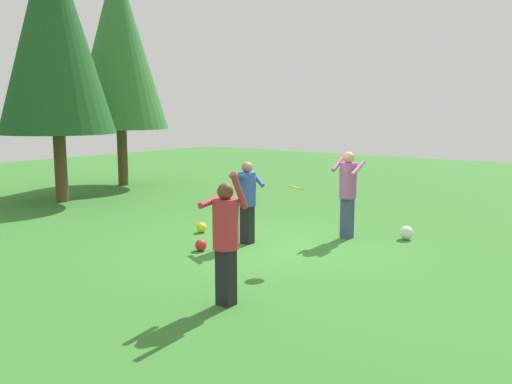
{
  "coord_description": "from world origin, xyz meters",
  "views": [
    {
      "loc": [
        -8.03,
        -5.72,
        2.53
      ],
      "look_at": [
        -0.32,
        0.21,
        1.05
      ],
      "focal_mm": 37.93,
      "sensor_mm": 36.0,
      "label": 1
    }
  ],
  "objects": [
    {
      "name": "ball_red",
      "position": [
        -1.09,
        0.89,
        0.11
      ],
      "size": [
        0.21,
        0.21,
        0.21
      ],
      "primitive_type": "sphere",
      "color": "red",
      "rests_on": "ground_plane"
    },
    {
      "name": "ball_white",
      "position": [
        2.01,
        -1.73,
        0.13
      ],
      "size": [
        0.27,
        0.27,
        0.27
      ],
      "primitive_type": "sphere",
      "color": "white",
      "rests_on": "ground_plane"
    },
    {
      "name": "person_thrower",
      "position": [
        -2.88,
        -1.27,
        0.96
      ],
      "size": [
        0.57,
        0.55,
        1.78
      ],
      "rotation": [
        0.0,
        0.0,
        0.17
      ],
      "color": "black",
      "rests_on": "ground_plane"
    },
    {
      "name": "frisbee",
      "position": [
        -0.68,
        -0.9,
        1.27
      ],
      "size": [
        0.36,
        0.36,
        0.09
      ],
      "color": "yellow"
    },
    {
      "name": "ball_yellow",
      "position": [
        -0.0,
        1.89,
        0.11
      ],
      "size": [
        0.21,
        0.21,
        0.21
      ],
      "primitive_type": "sphere",
      "color": "yellow",
      "rests_on": "ground_plane"
    },
    {
      "name": "tree_center",
      "position": [
        0.46,
        7.63,
        4.61
      ],
      "size": [
        3.09,
        3.09,
        7.38
      ],
      "color": "brown",
      "rests_on": "ground_plane"
    },
    {
      "name": "person_bystander",
      "position": [
        -0.13,
        0.57,
        0.93
      ],
      "size": [
        0.64,
        0.67,
        1.57
      ],
      "rotation": [
        0.0,
        0.0,
        -1.93
      ],
      "color": "black",
      "rests_on": "ground_plane"
    },
    {
      "name": "ground_plane",
      "position": [
        0.0,
        0.0,
        0.0
      ],
      "size": [
        40.0,
        40.0,
        0.0
      ],
      "primitive_type": "plane",
      "color": "#387A2D"
    },
    {
      "name": "tree_right",
      "position": [
        3.66,
        8.97,
        4.64
      ],
      "size": [
        3.11,
        3.11,
        7.43
      ],
      "color": "brown",
      "rests_on": "ground_plane"
    },
    {
      "name": "person_catcher",
      "position": [
        1.42,
        -0.73,
        1.03
      ],
      "size": [
        0.61,
        0.52,
        1.72
      ],
      "rotation": [
        0.0,
        0.0,
        -3.06
      ],
      "color": "#38476B",
      "rests_on": "ground_plane"
    }
  ]
}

